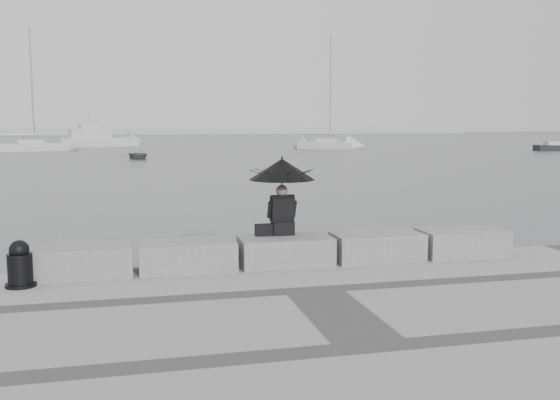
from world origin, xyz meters
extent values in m
plane|color=#444749|center=(0.00, 0.00, 0.00)|extent=(360.00, 360.00, 0.00)
cube|color=slate|center=(-3.40, -0.45, 0.75)|extent=(1.60, 0.80, 0.50)
cube|color=slate|center=(-1.70, -0.45, 0.75)|extent=(1.60, 0.80, 0.50)
cube|color=slate|center=(0.00, -0.45, 0.75)|extent=(1.60, 0.80, 0.50)
cube|color=slate|center=(1.70, -0.45, 0.75)|extent=(1.60, 0.80, 0.50)
cube|color=slate|center=(3.40, -0.45, 0.75)|extent=(1.60, 0.80, 0.50)
sphere|color=#726056|center=(0.00, -0.14, 1.78)|extent=(0.21, 0.21, 0.21)
cylinder|color=black|center=(0.00, -0.15, 1.85)|extent=(0.02, 0.02, 1.00)
cone|color=black|center=(0.00, -0.15, 2.16)|extent=(1.19, 1.19, 0.38)
sphere|color=black|center=(0.00, -0.15, 2.37)|extent=(0.04, 0.04, 0.04)
cube|color=black|center=(-0.33, -0.21, 1.10)|extent=(0.31, 0.18, 0.20)
cylinder|color=black|center=(-4.25, -0.94, 0.53)|extent=(0.46, 0.46, 0.06)
cylinder|color=black|center=(-4.25, -0.94, 0.76)|extent=(0.37, 0.37, 0.52)
sphere|color=black|center=(-4.25, -0.94, 1.08)|extent=(0.30, 0.30, 0.30)
cube|color=#ABAEB1|center=(0.00, 155.00, 0.80)|extent=(180.00, 6.00, 1.60)
cube|color=#B9B9BC|center=(-13.03, 59.42, 0.35)|extent=(7.89, 4.66, 0.90)
cube|color=#B9B9BC|center=(-13.03, 59.42, 0.95)|extent=(3.00, 2.35, 0.50)
cylinder|color=gray|center=(-13.03, 59.42, 6.80)|extent=(0.16, 0.16, 12.00)
cylinder|color=gray|center=(-13.03, 59.42, 1.60)|extent=(4.04, 1.44, 0.10)
cube|color=#B9B9BC|center=(19.32, 58.07, 0.35)|extent=(6.59, 5.66, 0.90)
cube|color=#B9B9BC|center=(19.32, 58.07, 0.95)|extent=(2.75, 2.60, 0.50)
cylinder|color=gray|center=(19.32, 58.07, 6.80)|extent=(0.16, 0.16, 12.00)
cylinder|color=gray|center=(19.32, 58.07, 1.60)|extent=(2.98, 2.16, 0.10)
cube|color=#B9B9BC|center=(-6.66, 70.31, 0.50)|extent=(10.05, 5.35, 1.20)
cube|color=#B9B9BC|center=(-6.66, 70.31, 1.60)|extent=(5.25, 3.44, 1.20)
cube|color=#B9B9BC|center=(-6.66, 70.31, 2.50)|extent=(2.76, 2.20, 0.60)
cylinder|color=gray|center=(-6.66, 70.31, 3.60)|extent=(0.08, 0.08, 1.60)
cube|color=black|center=(42.06, 47.42, 0.25)|extent=(5.38, 2.21, 0.70)
cube|color=#B9B9BC|center=(42.06, 47.42, 0.75)|extent=(1.70, 1.38, 0.50)
imported|color=slate|center=(-2.13, 42.47, 0.29)|extent=(3.69, 2.12, 0.59)
camera|label=1|loc=(-2.56, -10.80, 2.98)|focal=40.00mm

